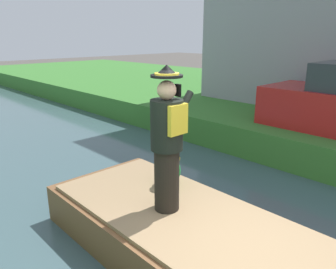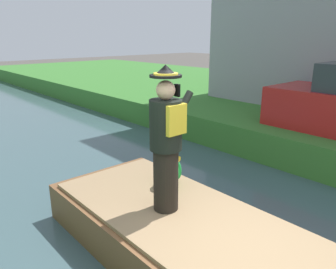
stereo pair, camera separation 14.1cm
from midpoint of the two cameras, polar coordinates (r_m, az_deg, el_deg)
name	(u,v)px [view 1 (the left image)]	position (r m, az deg, el deg)	size (l,w,h in m)	color
boat	(186,236)	(4.43, 2.21, -17.20)	(1.84, 4.22, 0.61)	brown
person_pirate	(167,141)	(4.03, -1.12, -1.15)	(0.61, 0.42, 1.85)	black
parrot_plush	(169,169)	(4.95, -0.57, -6.08)	(0.36, 0.34, 0.57)	green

